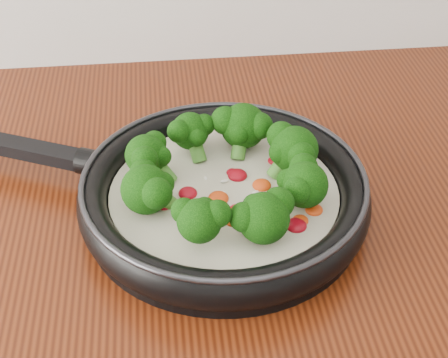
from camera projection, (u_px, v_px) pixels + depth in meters
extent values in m
cylinder|color=black|center=(224.00, 210.00, 0.74)|extent=(0.41, 0.41, 0.01)
torus|color=black|center=(224.00, 194.00, 0.72)|extent=(0.43, 0.43, 0.03)
torus|color=#2D2D33|center=(224.00, 178.00, 0.71)|extent=(0.41, 0.41, 0.01)
cube|color=black|center=(28.00, 150.00, 0.78)|extent=(0.18, 0.10, 0.02)
cylinder|color=black|center=(91.00, 163.00, 0.76)|extent=(0.04, 0.04, 0.03)
cylinder|color=beige|center=(224.00, 198.00, 0.73)|extent=(0.34, 0.34, 0.02)
ellipsoid|color=maroon|center=(134.00, 191.00, 0.72)|extent=(0.02, 0.02, 0.01)
ellipsoid|color=maroon|center=(232.00, 173.00, 0.74)|extent=(0.02, 0.02, 0.01)
ellipsoid|color=#DD3E0E|center=(314.00, 210.00, 0.69)|extent=(0.03, 0.03, 0.01)
ellipsoid|color=maroon|center=(239.00, 212.00, 0.69)|extent=(0.03, 0.03, 0.01)
ellipsoid|color=maroon|center=(188.00, 193.00, 0.72)|extent=(0.03, 0.03, 0.01)
ellipsoid|color=#DD3E0E|center=(262.00, 185.00, 0.73)|extent=(0.03, 0.03, 0.01)
ellipsoid|color=maroon|center=(237.00, 175.00, 0.74)|extent=(0.02, 0.02, 0.01)
ellipsoid|color=maroon|center=(275.00, 161.00, 0.76)|extent=(0.02, 0.02, 0.01)
ellipsoid|color=#DD3E0E|center=(218.00, 198.00, 0.71)|extent=(0.03, 0.03, 0.01)
ellipsoid|color=maroon|center=(277.00, 160.00, 0.76)|extent=(0.02, 0.02, 0.01)
ellipsoid|color=maroon|center=(164.00, 205.00, 0.70)|extent=(0.02, 0.02, 0.01)
ellipsoid|color=#DD3E0E|center=(233.00, 222.00, 0.68)|extent=(0.02, 0.02, 0.01)
ellipsoid|color=maroon|center=(196.00, 228.00, 0.67)|extent=(0.02, 0.02, 0.01)
ellipsoid|color=maroon|center=(296.00, 225.00, 0.67)|extent=(0.03, 0.03, 0.01)
ellipsoid|color=#DD3E0E|center=(295.00, 154.00, 0.77)|extent=(0.02, 0.02, 0.01)
ellipsoid|color=maroon|center=(284.00, 194.00, 0.71)|extent=(0.02, 0.02, 0.01)
ellipsoid|color=maroon|center=(218.00, 214.00, 0.69)|extent=(0.02, 0.02, 0.01)
ellipsoid|color=#DD3E0E|center=(300.00, 221.00, 0.68)|extent=(0.02, 0.02, 0.01)
ellipsoid|color=white|center=(204.00, 226.00, 0.68)|extent=(0.01, 0.01, 0.00)
ellipsoid|color=white|center=(237.00, 175.00, 0.74)|extent=(0.01, 0.01, 0.00)
ellipsoid|color=white|center=(204.00, 220.00, 0.68)|extent=(0.01, 0.01, 0.00)
ellipsoid|color=white|center=(222.00, 192.00, 0.72)|extent=(0.01, 0.01, 0.00)
ellipsoid|color=white|center=(126.00, 183.00, 0.73)|extent=(0.01, 0.01, 0.00)
ellipsoid|color=white|center=(302.00, 186.00, 0.73)|extent=(0.01, 0.01, 0.00)
ellipsoid|color=white|center=(131.00, 194.00, 0.72)|extent=(0.01, 0.01, 0.00)
ellipsoid|color=white|center=(206.00, 179.00, 0.74)|extent=(0.01, 0.01, 0.00)
ellipsoid|color=white|center=(313.00, 212.00, 0.69)|extent=(0.01, 0.01, 0.00)
ellipsoid|color=white|center=(240.00, 214.00, 0.69)|extent=(0.01, 0.00, 0.00)
ellipsoid|color=white|center=(196.00, 240.00, 0.66)|extent=(0.01, 0.01, 0.00)
ellipsoid|color=white|center=(184.00, 145.00, 0.79)|extent=(0.01, 0.01, 0.00)
ellipsoid|color=white|center=(256.00, 192.00, 0.72)|extent=(0.01, 0.01, 0.00)
ellipsoid|color=white|center=(224.00, 207.00, 0.70)|extent=(0.01, 0.01, 0.00)
ellipsoid|color=white|center=(278.00, 176.00, 0.74)|extent=(0.01, 0.01, 0.00)
ellipsoid|color=white|center=(249.00, 148.00, 0.79)|extent=(0.01, 0.01, 0.00)
ellipsoid|color=white|center=(298.00, 154.00, 0.78)|extent=(0.01, 0.01, 0.00)
ellipsoid|color=white|center=(225.00, 181.00, 0.73)|extent=(0.01, 0.01, 0.00)
cylinder|color=#4F9330|center=(287.00, 194.00, 0.70)|extent=(0.04, 0.03, 0.04)
sphere|color=black|center=(305.00, 185.00, 0.68)|extent=(0.07, 0.07, 0.05)
sphere|color=black|center=(303.00, 168.00, 0.69)|extent=(0.04, 0.04, 0.03)
sphere|color=black|center=(298.00, 190.00, 0.66)|extent=(0.04, 0.04, 0.03)
sphere|color=black|center=(288.00, 180.00, 0.68)|extent=(0.03, 0.03, 0.02)
cylinder|color=#4F9330|center=(280.00, 165.00, 0.74)|extent=(0.04, 0.03, 0.03)
sphere|color=black|center=(294.00, 150.00, 0.73)|extent=(0.07, 0.07, 0.05)
sphere|color=black|center=(281.00, 136.00, 0.74)|extent=(0.04, 0.04, 0.03)
sphere|color=black|center=(301.00, 156.00, 0.71)|extent=(0.04, 0.04, 0.03)
sphere|color=black|center=(281.00, 152.00, 0.73)|extent=(0.04, 0.04, 0.03)
cylinder|color=#4F9330|center=(239.00, 146.00, 0.77)|extent=(0.03, 0.04, 0.04)
sphere|color=black|center=(243.00, 126.00, 0.77)|extent=(0.07, 0.07, 0.05)
sphere|color=black|center=(225.00, 120.00, 0.76)|extent=(0.04, 0.04, 0.03)
sphere|color=black|center=(260.00, 126.00, 0.76)|extent=(0.04, 0.04, 0.03)
sphere|color=black|center=(240.00, 133.00, 0.76)|extent=(0.04, 0.04, 0.03)
cylinder|color=#4F9330|center=(197.00, 149.00, 0.76)|extent=(0.03, 0.04, 0.03)
sphere|color=black|center=(190.00, 131.00, 0.76)|extent=(0.06, 0.06, 0.04)
sphere|color=black|center=(179.00, 131.00, 0.75)|extent=(0.04, 0.04, 0.03)
sphere|color=black|center=(204.00, 125.00, 0.76)|extent=(0.03, 0.03, 0.03)
sphere|color=black|center=(197.00, 137.00, 0.75)|extent=(0.03, 0.03, 0.02)
cylinder|color=#4F9330|center=(162.00, 171.00, 0.73)|extent=(0.04, 0.03, 0.04)
sphere|color=black|center=(146.00, 155.00, 0.72)|extent=(0.06, 0.06, 0.05)
sphere|color=black|center=(145.00, 159.00, 0.70)|extent=(0.04, 0.04, 0.03)
sphere|color=black|center=(155.00, 143.00, 0.73)|extent=(0.04, 0.04, 0.03)
sphere|color=black|center=(161.00, 156.00, 0.72)|extent=(0.03, 0.03, 0.02)
cylinder|color=#4F9330|center=(162.00, 198.00, 0.69)|extent=(0.04, 0.02, 0.03)
sphere|color=black|center=(146.00, 189.00, 0.68)|extent=(0.07, 0.07, 0.05)
sphere|color=black|center=(157.00, 193.00, 0.66)|extent=(0.04, 0.04, 0.03)
sphere|color=black|center=(144.00, 173.00, 0.69)|extent=(0.04, 0.04, 0.03)
sphere|color=black|center=(162.00, 184.00, 0.68)|extent=(0.03, 0.03, 0.03)
cylinder|color=#4F9330|center=(205.00, 223.00, 0.66)|extent=(0.03, 0.04, 0.04)
sphere|color=black|center=(199.00, 221.00, 0.63)|extent=(0.06, 0.06, 0.04)
sphere|color=black|center=(218.00, 214.00, 0.63)|extent=(0.04, 0.04, 0.03)
sphere|color=black|center=(184.00, 211.00, 0.63)|extent=(0.03, 0.03, 0.03)
sphere|color=black|center=(205.00, 208.00, 0.64)|extent=(0.03, 0.03, 0.02)
cylinder|color=#4F9330|center=(255.00, 220.00, 0.66)|extent=(0.03, 0.04, 0.03)
sphere|color=black|center=(264.00, 218.00, 0.64)|extent=(0.07, 0.07, 0.05)
sphere|color=black|center=(278.00, 203.00, 0.65)|extent=(0.04, 0.04, 0.03)
sphere|color=black|center=(244.00, 217.00, 0.63)|extent=(0.04, 0.04, 0.03)
sphere|color=black|center=(255.00, 206.00, 0.65)|extent=(0.03, 0.03, 0.03)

